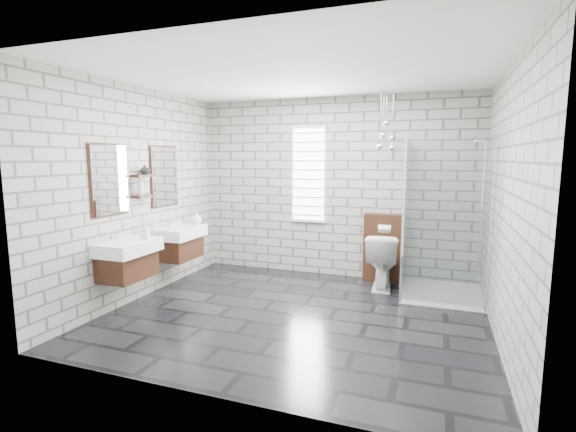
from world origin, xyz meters
The scene contains 20 objects.
floor centered at (0.00, 0.00, -0.01)m, with size 4.20×3.60×0.02m, color black.
ceiling centered at (0.00, 0.00, 2.71)m, with size 4.20×3.60×0.02m, color white.
wall_back centered at (0.00, 1.81, 1.35)m, with size 4.20×0.02×2.70m, color #A3A49E.
wall_front centered at (0.00, -1.81, 1.35)m, with size 4.20×0.02×2.70m, color #A3A49E.
wall_left centered at (-2.11, 0.00, 1.35)m, with size 0.02×3.60×2.70m, color #A3A49E.
wall_right centered at (2.11, 0.00, 1.35)m, with size 0.02×3.60×2.70m, color #A3A49E.
vanity_left centered at (-1.91, -0.55, 0.76)m, with size 0.47×0.70×1.57m.
vanity_right centered at (-1.91, 0.48, 0.76)m, with size 0.47×0.70×1.57m.
shelf_lower centered at (-2.03, -0.05, 1.32)m, with size 0.14×0.30×0.03m, color #391D11.
shelf_upper centered at (-2.03, -0.05, 1.58)m, with size 0.14×0.30×0.03m, color #391D11.
window centered at (-0.40, 1.78, 1.55)m, with size 0.56×0.05×1.48m.
cistern_panel centered at (0.80, 1.70, 0.50)m, with size 0.60×0.20×1.00m, color #391D11.
flush_plate centered at (0.80, 1.60, 0.80)m, with size 0.18×0.01×0.12m, color silver.
shower_enclosure centered at (1.50, 1.18, 0.50)m, with size 1.00×1.00×2.03m.
pendant_cluster centered at (0.81, 1.38, 2.08)m, with size 0.25×0.20×0.81m.
toilet centered at (0.80, 1.40, 0.38)m, with size 0.43×0.75×0.77m, color white.
soap_bottle_a centered at (-1.76, -0.37, 0.95)m, with size 0.09×0.09×0.19m, color #B2B2B2.
soap_bottle_b centered at (-1.79, 0.79, 0.94)m, with size 0.14×0.14×0.18m, color #B2B2B2.
soap_bottle_c centered at (-2.02, -0.10, 1.45)m, with size 0.09×0.09×0.23m, color #B2B2B2.
vase centered at (-2.02, 0.00, 1.66)m, with size 0.12×0.12×0.13m, color #B2B2B2.
Camera 1 is at (1.49, -4.38, 1.80)m, focal length 26.00 mm.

